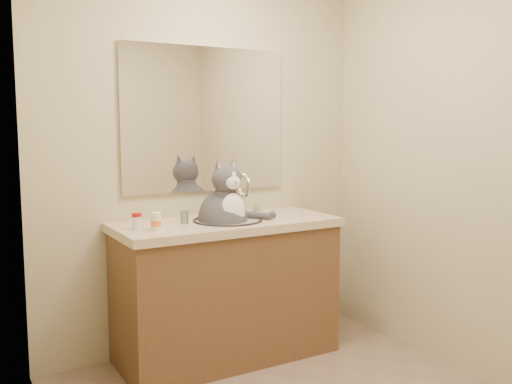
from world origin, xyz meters
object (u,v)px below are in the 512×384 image
pill_bottle_orange (156,222)px  grey_canister (184,217)px  pill_bottle_redcap (137,221)px  cat (224,216)px

pill_bottle_orange → grey_canister: 0.24m
pill_bottle_redcap → pill_bottle_orange: pill_bottle_orange is taller
pill_bottle_orange → grey_canister: size_ratio=1.30×
pill_bottle_redcap → pill_bottle_orange: 0.11m
cat → pill_bottle_orange: bearing=-176.3°
pill_bottle_orange → pill_bottle_redcap: bearing=136.9°
grey_canister → pill_bottle_redcap: bearing=-172.5°
cat → pill_bottle_redcap: bearing=174.1°
pill_bottle_redcap → grey_canister: (0.30, 0.04, -0.01)m
cat → pill_bottle_orange: (-0.46, -0.08, 0.02)m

